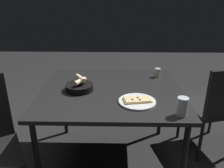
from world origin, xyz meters
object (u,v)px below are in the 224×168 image
object	(u,v)px
dining_table	(111,96)
beer_glass	(182,108)
chair_near	(217,104)
bread_basket	(80,86)
pizza_plate	(137,101)
pepper_shaker	(157,73)

from	to	relation	value
dining_table	beer_glass	distance (m)	0.62
beer_glass	chair_near	size ratio (longest dim) A/B	0.14
chair_near	bread_basket	bearing A→B (deg)	98.12
pizza_plate	beer_glass	distance (m)	0.33
bread_basket	chair_near	size ratio (longest dim) A/B	0.25
pizza_plate	pepper_shaker	bearing A→B (deg)	-23.48
dining_table	pizza_plate	distance (m)	0.30
pizza_plate	chair_near	size ratio (longest dim) A/B	0.30
beer_glass	pizza_plate	bearing A→B (deg)	56.30
pepper_shaker	chair_near	distance (m)	0.60
bread_basket	pizza_plate	bearing A→B (deg)	-115.16
dining_table	pepper_shaker	distance (m)	0.53
bread_basket	pepper_shaker	world-z (taller)	bread_basket
dining_table	pizza_plate	xyz separation A→B (m)	(-0.22, -0.19, 0.07)
dining_table	bread_basket	distance (m)	0.27
dining_table	beer_glass	xyz separation A→B (m)	(-0.40, -0.46, 0.11)
dining_table	bread_basket	xyz separation A→B (m)	(-0.01, 0.25, 0.09)
beer_glass	pepper_shaker	distance (m)	0.71
pizza_plate	bread_basket	distance (m)	0.49
pepper_shaker	bread_basket	bearing A→B (deg)	115.18
pizza_plate	pepper_shaker	xyz separation A→B (m)	(0.53, -0.23, 0.03)
dining_table	bread_basket	world-z (taller)	bread_basket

